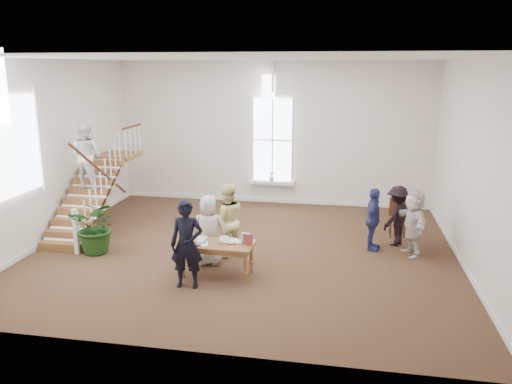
% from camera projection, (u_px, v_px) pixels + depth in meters
% --- Properties ---
extents(ground, '(10.00, 10.00, 0.00)m').
position_uv_depth(ground, '(245.00, 250.00, 12.08)').
color(ground, '#412C19').
rests_on(ground, ground).
extents(room_shell, '(10.49, 10.00, 10.00)m').
position_uv_depth(room_shell, '(272.00, 191.00, 16.17)').
color(room_shell, silver).
rests_on(room_shell, ground).
extents(staircase, '(1.10, 4.10, 2.92)m').
position_uv_depth(staircase, '(89.00, 172.00, 13.15)').
color(staircase, brown).
rests_on(staircase, ground).
extents(library_table, '(1.56, 0.82, 0.79)m').
position_uv_depth(library_table, '(217.00, 246.00, 10.48)').
color(library_table, brown).
rests_on(library_table, ground).
extents(police_officer, '(0.70, 0.50, 1.79)m').
position_uv_depth(police_officer, '(187.00, 244.00, 9.87)').
color(police_officer, black).
rests_on(police_officer, ground).
extents(elderly_woman, '(0.83, 0.59, 1.58)m').
position_uv_depth(elderly_woman, '(209.00, 230.00, 11.07)').
color(elderly_woman, beige).
rests_on(elderly_woman, ground).
extents(person_yellow, '(1.04, 0.93, 1.74)m').
position_uv_depth(person_yellow, '(227.00, 221.00, 11.48)').
color(person_yellow, '#EBEA93').
rests_on(person_yellow, ground).
extents(woman_cluster_a, '(0.53, 0.95, 1.53)m').
position_uv_depth(woman_cluster_a, '(373.00, 219.00, 11.92)').
color(woman_cluster_a, navy).
rests_on(woman_cluster_a, ground).
extents(woman_cluster_b, '(1.03, 1.11, 1.50)m').
position_uv_depth(woman_cluster_b, '(397.00, 216.00, 12.24)').
color(woman_cluster_b, black).
rests_on(woman_cluster_b, ground).
extents(woman_cluster_c, '(0.88, 1.54, 1.59)m').
position_uv_depth(woman_cluster_c, '(413.00, 223.00, 11.56)').
color(woman_cluster_c, beige).
rests_on(woman_cluster_c, ground).
extents(floor_plant, '(1.29, 1.15, 1.31)m').
position_uv_depth(floor_plant, '(97.00, 226.00, 11.76)').
color(floor_plant, '#193B12').
rests_on(floor_plant, ground).
extents(side_chair, '(0.43, 0.43, 0.98)m').
position_uv_depth(side_chair, '(397.00, 215.00, 13.06)').
color(side_chair, '#3E2010').
rests_on(side_chair, ground).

